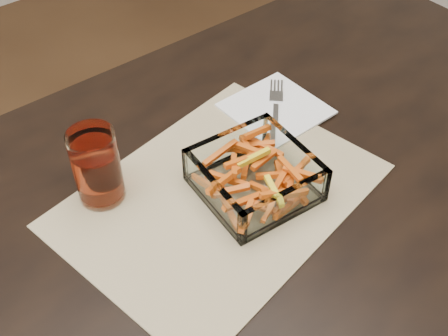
{
  "coord_description": "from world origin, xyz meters",
  "views": [
    {
      "loc": [
        -0.28,
        -0.38,
        1.37
      ],
      "look_at": [
        0.09,
        0.08,
        0.78
      ],
      "focal_mm": 45.0,
      "sensor_mm": 36.0,
      "label": 1
    }
  ],
  "objects_px": {
    "tumbler": "(97,169)",
    "fork": "(276,108)",
    "glass_bowl": "(255,178)",
    "dining_table": "(213,282)"
  },
  "relations": [
    {
      "from": "fork",
      "to": "tumbler",
      "type": "bearing_deg",
      "value": -138.8
    },
    {
      "from": "dining_table",
      "to": "glass_bowl",
      "type": "xyz_separation_m",
      "value": [
        0.11,
        0.04,
        0.12
      ]
    },
    {
      "from": "dining_table",
      "to": "tumbler",
      "type": "xyz_separation_m",
      "value": [
        -0.07,
        0.17,
        0.15
      ]
    },
    {
      "from": "dining_table",
      "to": "glass_bowl",
      "type": "bearing_deg",
      "value": 20.42
    },
    {
      "from": "glass_bowl",
      "to": "fork",
      "type": "height_order",
      "value": "glass_bowl"
    },
    {
      "from": "dining_table",
      "to": "fork",
      "type": "relative_size",
      "value": 11.66
    },
    {
      "from": "dining_table",
      "to": "fork",
      "type": "xyz_separation_m",
      "value": [
        0.26,
        0.16,
        0.1
      ]
    },
    {
      "from": "tumbler",
      "to": "fork",
      "type": "bearing_deg",
      "value": -2.51
    },
    {
      "from": "tumbler",
      "to": "fork",
      "type": "xyz_separation_m",
      "value": [
        0.33,
        -0.01,
        -0.05
      ]
    },
    {
      "from": "dining_table",
      "to": "fork",
      "type": "height_order",
      "value": "fork"
    }
  ]
}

